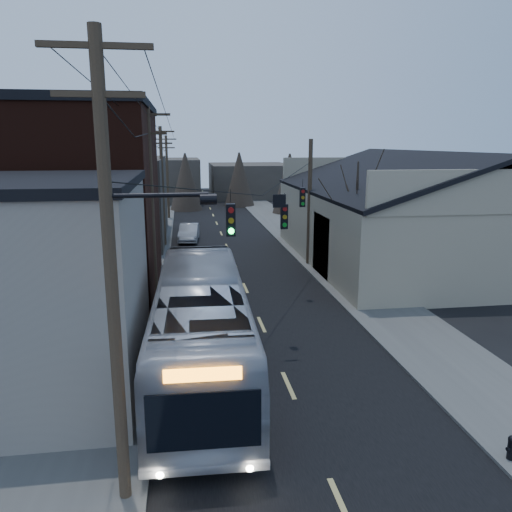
{
  "coord_description": "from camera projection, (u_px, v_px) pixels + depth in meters",
  "views": [
    {
      "loc": [
        -3.44,
        -7.59,
        8.28
      ],
      "look_at": [
        -0.07,
        15.26,
        3.0
      ],
      "focal_mm": 35.0,
      "sensor_mm": 36.0,
      "label": 1
    }
  ],
  "objects": [
    {
      "name": "road_surface",
      "position": [
        229.0,
        252.0,
        38.59
      ],
      "size": [
        9.0,
        110.0,
        0.02
      ],
      "primitive_type": "cube",
      "color": "black",
      "rests_on": "ground"
    },
    {
      "name": "sidewalk_left",
      "position": [
        144.0,
        254.0,
        37.65
      ],
      "size": [
        4.0,
        110.0,
        0.12
      ],
      "primitive_type": "cube",
      "color": "#474744",
      "rests_on": "ground"
    },
    {
      "name": "sidewalk_right",
      "position": [
        311.0,
        248.0,
        39.5
      ],
      "size": [
        4.0,
        110.0,
        0.12
      ],
      "primitive_type": "cube",
      "color": "#474744",
      "rests_on": "ground"
    },
    {
      "name": "building_clapboard",
      "position": [
        14.0,
        292.0,
        16.28
      ],
      "size": [
        8.0,
        8.0,
        7.0
      ],
      "primitive_type": "cube",
      "color": "slate",
      "rests_on": "ground"
    },
    {
      "name": "building_brick",
      "position": [
        58.0,
        206.0,
        26.41
      ],
      "size": [
        10.0,
        12.0,
        10.0
      ],
      "primitive_type": "cube",
      "color": "black",
      "rests_on": "ground"
    },
    {
      "name": "building_left_far",
      "position": [
        111.0,
        200.0,
        42.25
      ],
      "size": [
        9.0,
        14.0,
        7.0
      ],
      "primitive_type": "cube",
      "color": "#38322D",
      "rests_on": "ground"
    },
    {
      "name": "warehouse",
      "position": [
        420.0,
        224.0,
        35.01
      ],
      "size": [
        16.16,
        20.6,
        7.73
      ],
      "color": "gray",
      "rests_on": "ground"
    },
    {
      "name": "building_far_left",
      "position": [
        164.0,
        180.0,
        70.82
      ],
      "size": [
        10.0,
        12.0,
        6.0
      ],
      "primitive_type": "cube",
      "color": "#38322D",
      "rests_on": "ground"
    },
    {
      "name": "building_far_right",
      "position": [
        250.0,
        180.0,
        77.6
      ],
      "size": [
        12.0,
        14.0,
        5.0
      ],
      "primitive_type": "cube",
      "color": "#38322D",
      "rests_on": "ground"
    },
    {
      "name": "bare_tree",
      "position": [
        356.0,
        224.0,
        29.06
      ],
      "size": [
        0.4,
        0.4,
        7.2
      ],
      "primitive_type": "cone",
      "color": "black",
      "rests_on": "ground"
    },
    {
      "name": "utility_lines",
      "position": [
        188.0,
        196.0,
        31.39
      ],
      "size": [
        11.24,
        45.28,
        10.5
      ],
      "color": "#382B1E",
      "rests_on": "ground"
    },
    {
      "name": "bus",
      "position": [
        201.0,
        324.0,
        18.04
      ],
      "size": [
        3.51,
        13.42,
        3.71
      ],
      "primitive_type": "imported",
      "rotation": [
        0.0,
        0.0,
        3.11
      ],
      "color": "#A9ACB5",
      "rests_on": "ground"
    },
    {
      "name": "parked_car",
      "position": [
        189.0,
        233.0,
        42.63
      ],
      "size": [
        1.95,
        4.57,
        1.47
      ],
      "primitive_type": "imported",
      "rotation": [
        0.0,
        0.0,
        -0.09
      ],
      "color": "#9FA1A6",
      "rests_on": "ground"
    },
    {
      "name": "fire_hydrant",
      "position": [
        512.0,
        447.0,
        13.09
      ],
      "size": [
        0.32,
        0.23,
        0.67
      ],
      "rotation": [
        0.0,
        0.0,
        0.19
      ],
      "color": "black",
      "rests_on": "sidewalk_right"
    }
  ]
}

